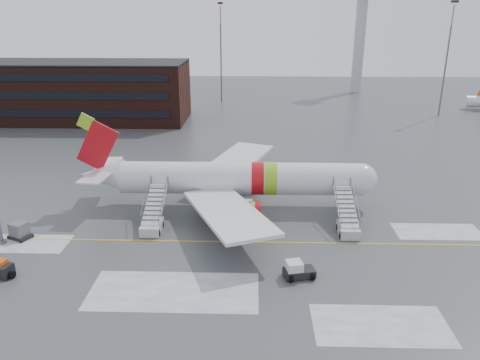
{
  "coord_description": "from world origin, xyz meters",
  "views": [
    {
      "loc": [
        0.49,
        -43.19,
        21.76
      ],
      "look_at": [
        -1.01,
        6.37,
        4.0
      ],
      "focal_mm": 35.0,
      "sensor_mm": 36.0,
      "label": 1
    }
  ],
  "objects_px": {
    "airliner": "(232,179)",
    "airstair_aft": "(153,219)",
    "uld_container": "(20,231)",
    "airstair_fwd": "(347,222)",
    "pushback_tug": "(297,270)"
  },
  "relations": [
    {
      "from": "airliner",
      "to": "airstair_aft",
      "type": "height_order",
      "value": "airliner"
    },
    {
      "from": "pushback_tug",
      "to": "uld_container",
      "type": "xyz_separation_m",
      "value": [
        -27.68,
        6.62,
        0.13
      ]
    },
    {
      "from": "airstair_aft",
      "to": "pushback_tug",
      "type": "distance_m",
      "value": 17.26
    },
    {
      "from": "airstair_fwd",
      "to": "airliner",
      "type": "bearing_deg",
      "value": 152.14
    },
    {
      "from": "airliner",
      "to": "airstair_aft",
      "type": "bearing_deg",
      "value": -141.35
    },
    {
      "from": "airliner",
      "to": "pushback_tug",
      "type": "bearing_deg",
      "value": -68.11
    },
    {
      "from": "airliner",
      "to": "uld_container",
      "type": "xyz_separation_m",
      "value": [
        -21.32,
        -9.22,
        -2.62
      ]
    },
    {
      "from": "airliner",
      "to": "airstair_fwd",
      "type": "height_order",
      "value": "airliner"
    },
    {
      "from": "airstair_fwd",
      "to": "pushback_tug",
      "type": "distance_m",
      "value": 11.08
    },
    {
      "from": "airliner",
      "to": "airstair_fwd",
      "type": "xyz_separation_m",
      "value": [
        12.37,
        -6.54,
        -2.35
      ]
    },
    {
      "from": "airstair_fwd",
      "to": "pushback_tug",
      "type": "relative_size",
      "value": 2.64
    },
    {
      "from": "pushback_tug",
      "to": "uld_container",
      "type": "relative_size",
      "value": 1.15
    },
    {
      "from": "airliner",
      "to": "pushback_tug",
      "type": "relative_size",
      "value": 11.99
    },
    {
      "from": "airstair_fwd",
      "to": "uld_container",
      "type": "xyz_separation_m",
      "value": [
        -33.68,
        -2.68,
        -0.26
      ]
    },
    {
      "from": "uld_container",
      "to": "airstair_aft",
      "type": "bearing_deg",
      "value": 11.54
    }
  ]
}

